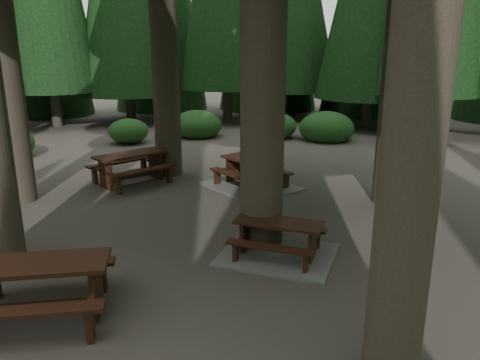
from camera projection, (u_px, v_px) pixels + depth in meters
The scene contains 6 objects.
ground at pixel (222, 238), 9.68m from camera, with size 80.00×80.00×0.00m, color #4B443D.
picnic_table_a at pixel (278, 245), 8.81m from camera, with size 2.36×2.07×0.70m.
picnic_table_b at pixel (131, 163), 13.45m from camera, with size 2.15×2.42×0.88m.
picnic_table_c at pixel (251, 178), 13.12m from camera, with size 2.94×2.70×0.81m.
picnic_table_e at pixel (36, 281), 6.70m from camera, with size 2.62×2.57×0.89m.
shrub_ring at pixel (269, 215), 9.85m from camera, with size 23.86×24.64×1.49m.
Camera 1 is at (4.88, -7.54, 3.83)m, focal length 35.00 mm.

